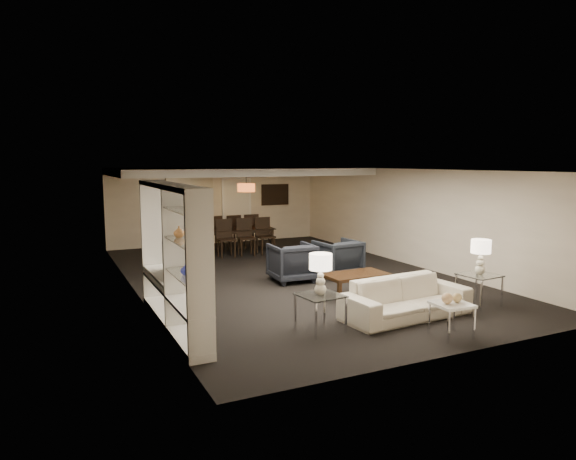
# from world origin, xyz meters

# --- Properties ---
(floor) EXTENTS (11.00, 11.00, 0.00)m
(floor) POSITION_xyz_m (0.00, 0.00, 0.00)
(floor) COLOR black
(floor) RESTS_ON ground
(ceiling) EXTENTS (7.00, 11.00, 0.02)m
(ceiling) POSITION_xyz_m (0.00, 0.00, 2.50)
(ceiling) COLOR silver
(ceiling) RESTS_ON ground
(wall_back) EXTENTS (7.00, 0.02, 2.50)m
(wall_back) POSITION_xyz_m (0.00, 5.50, 1.25)
(wall_back) COLOR beige
(wall_back) RESTS_ON ground
(wall_front) EXTENTS (7.00, 0.02, 2.50)m
(wall_front) POSITION_xyz_m (0.00, -5.50, 1.25)
(wall_front) COLOR beige
(wall_front) RESTS_ON ground
(wall_left) EXTENTS (0.02, 11.00, 2.50)m
(wall_left) POSITION_xyz_m (-3.50, 0.00, 1.25)
(wall_left) COLOR beige
(wall_left) RESTS_ON ground
(wall_right) EXTENTS (0.02, 11.00, 2.50)m
(wall_right) POSITION_xyz_m (3.50, 0.00, 1.25)
(wall_right) COLOR beige
(wall_right) RESTS_ON ground
(ceiling_soffit) EXTENTS (7.00, 4.00, 0.20)m
(ceiling_soffit) POSITION_xyz_m (0.00, 3.50, 2.40)
(ceiling_soffit) COLOR silver
(ceiling_soffit) RESTS_ON ceiling
(curtains) EXTENTS (1.50, 0.12, 2.40)m
(curtains) POSITION_xyz_m (-0.90, 5.42, 1.20)
(curtains) COLOR beige
(curtains) RESTS_ON wall_back
(door) EXTENTS (0.90, 0.05, 2.10)m
(door) POSITION_xyz_m (0.70, 5.47, 1.05)
(door) COLOR silver
(door) RESTS_ON wall_back
(painting) EXTENTS (0.95, 0.04, 0.65)m
(painting) POSITION_xyz_m (2.10, 5.46, 1.55)
(painting) COLOR #142D38
(painting) RESTS_ON wall_back
(media_unit) EXTENTS (0.38, 3.40, 2.35)m
(media_unit) POSITION_xyz_m (-3.31, -2.60, 1.18)
(media_unit) COLOR white
(media_unit) RESTS_ON wall_left
(pendant_light) EXTENTS (0.52, 0.52, 0.24)m
(pendant_light) POSITION_xyz_m (0.30, 3.50, 1.92)
(pendant_light) COLOR #D8591E
(pendant_light) RESTS_ON ceiling_soffit
(sofa) EXTENTS (2.39, 1.08, 0.68)m
(sofa) POSITION_xyz_m (0.46, -3.79, 0.34)
(sofa) COLOR beige
(sofa) RESTS_ON floor
(coffee_table) EXTENTS (1.30, 0.78, 0.46)m
(coffee_table) POSITION_xyz_m (0.46, -2.19, 0.23)
(coffee_table) COLOR black
(coffee_table) RESTS_ON floor
(armchair_left) EXTENTS (0.97, 1.00, 0.87)m
(armchair_left) POSITION_xyz_m (-0.14, -0.49, 0.43)
(armchair_left) COLOR black
(armchair_left) RESTS_ON floor
(armchair_right) EXTENTS (0.99, 1.01, 0.87)m
(armchair_right) POSITION_xyz_m (1.06, -0.49, 0.43)
(armchair_right) COLOR black
(armchair_right) RESTS_ON floor
(side_table_left) EXTENTS (0.71, 0.71, 0.60)m
(side_table_left) POSITION_xyz_m (-1.24, -3.79, 0.30)
(side_table_left) COLOR white
(side_table_left) RESTS_ON floor
(side_table_right) EXTENTS (0.70, 0.70, 0.60)m
(side_table_right) POSITION_xyz_m (2.16, -3.79, 0.30)
(side_table_right) COLOR silver
(side_table_right) RESTS_ON floor
(table_lamp_left) EXTENTS (0.41, 0.41, 0.66)m
(table_lamp_left) POSITION_xyz_m (-1.24, -3.79, 0.93)
(table_lamp_left) COLOR beige
(table_lamp_left) RESTS_ON side_table_left
(table_lamp_right) EXTENTS (0.41, 0.41, 0.66)m
(table_lamp_right) POSITION_xyz_m (2.16, -3.79, 0.93)
(table_lamp_right) COLOR #E9E3C5
(table_lamp_right) RESTS_ON side_table_right
(marble_table) EXTENTS (0.57, 0.57, 0.53)m
(marble_table) POSITION_xyz_m (0.46, -4.89, 0.27)
(marble_table) COLOR white
(marble_table) RESTS_ON floor
(gold_gourd_a) EXTENTS (0.17, 0.17, 0.17)m
(gold_gourd_a) POSITION_xyz_m (0.36, -4.89, 0.62)
(gold_gourd_a) COLOR tan
(gold_gourd_a) RESTS_ON marble_table
(gold_gourd_b) EXTENTS (0.15, 0.15, 0.15)m
(gold_gourd_b) POSITION_xyz_m (0.56, -4.89, 0.61)
(gold_gourd_b) COLOR tan
(gold_gourd_b) RESTS_ON marble_table
(television) EXTENTS (1.17, 0.15, 0.67)m
(television) POSITION_xyz_m (-3.28, -2.06, 1.09)
(television) COLOR black
(television) RESTS_ON media_unit
(vase_blue) EXTENTS (0.17, 0.17, 0.17)m
(vase_blue) POSITION_xyz_m (-3.31, -3.51, 1.15)
(vase_blue) COLOR #2730AB
(vase_blue) RESTS_ON media_unit
(vase_amber) EXTENTS (0.16, 0.16, 0.17)m
(vase_amber) POSITION_xyz_m (-3.31, -3.14, 1.65)
(vase_amber) COLOR #D48846
(vase_amber) RESTS_ON media_unit
(floor_speaker) EXTENTS (0.12, 0.12, 1.03)m
(floor_speaker) POSITION_xyz_m (-2.58, -1.56, 0.51)
(floor_speaker) COLOR black
(floor_speaker) RESTS_ON floor
(dining_table) EXTENTS (2.12, 1.31, 0.71)m
(dining_table) POSITION_xyz_m (0.07, 3.60, 0.36)
(dining_table) COLOR black
(dining_table) RESTS_ON floor
(chair_nl) EXTENTS (0.52, 0.52, 1.06)m
(chair_nl) POSITION_xyz_m (-0.53, 2.95, 0.53)
(chair_nl) COLOR black
(chair_nl) RESTS_ON floor
(chair_nm) EXTENTS (0.54, 0.54, 1.06)m
(chair_nm) POSITION_xyz_m (0.07, 2.95, 0.53)
(chair_nm) COLOR black
(chair_nm) RESTS_ON floor
(chair_nr) EXTENTS (0.50, 0.50, 1.06)m
(chair_nr) POSITION_xyz_m (0.67, 2.95, 0.53)
(chair_nr) COLOR black
(chair_nr) RESTS_ON floor
(chair_fl) EXTENTS (0.54, 0.54, 1.06)m
(chair_fl) POSITION_xyz_m (-0.53, 4.25, 0.53)
(chair_fl) COLOR black
(chair_fl) RESTS_ON floor
(chair_fm) EXTENTS (0.53, 0.53, 1.06)m
(chair_fm) POSITION_xyz_m (0.07, 4.25, 0.53)
(chair_fm) COLOR black
(chair_fm) RESTS_ON floor
(chair_fr) EXTENTS (0.51, 0.51, 1.06)m
(chair_fr) POSITION_xyz_m (0.67, 4.25, 0.53)
(chair_fr) COLOR black
(chair_fr) RESTS_ON floor
(floor_lamp) EXTENTS (0.28, 0.28, 1.74)m
(floor_lamp) POSITION_xyz_m (-1.38, 4.89, 0.87)
(floor_lamp) COLOR black
(floor_lamp) RESTS_ON floor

